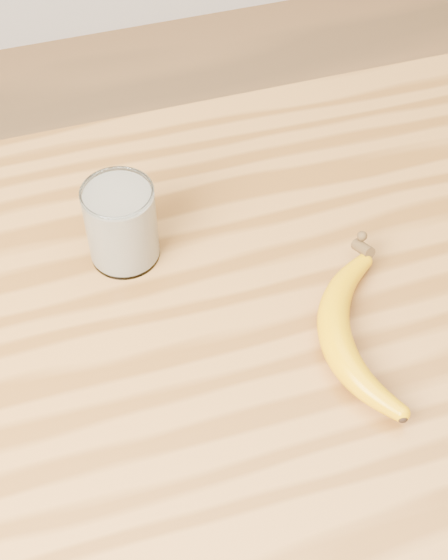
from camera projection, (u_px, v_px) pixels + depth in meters
name	position (u px, v px, depth m)	size (l,w,h in m)	color
table	(371.00, 358.00, 0.99)	(1.20, 0.80, 0.90)	#99652C
smoothie_glass	(121.00, 224.00, 0.89)	(0.08, 0.08, 0.10)	white
banana	(334.00, 334.00, 0.83)	(0.11, 0.30, 0.04)	#D69600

